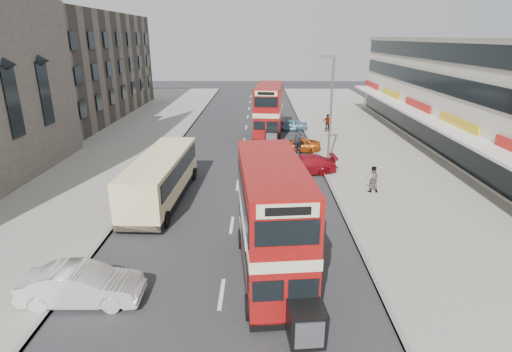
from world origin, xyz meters
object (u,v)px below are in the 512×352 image
(coach, at_px, (161,176))
(cyclist, at_px, (298,145))
(car_right_a, at_px, (304,164))
(street_lamp, at_px, (330,104))
(bus_main, at_px, (272,221))
(bus_second, at_px, (269,110))
(car_right_c, at_px, (290,125))
(pedestrian_near, at_px, (372,179))
(car_left_front, at_px, (82,285))
(car_right_b, at_px, (297,145))
(pedestrian_far, at_px, (327,123))

(coach, relative_size, cyclist, 4.23)
(car_right_a, bearing_deg, street_lamp, 123.59)
(bus_main, xyz_separation_m, coach, (-6.34, 8.08, -0.96))
(bus_second, bearing_deg, car_right_c, -129.06)
(bus_second, relative_size, car_right_a, 1.94)
(car_right_c, xyz_separation_m, pedestrian_near, (3.78, -18.01, 0.40))
(car_right_a, xyz_separation_m, cyclist, (0.00, 4.94, 0.14))
(car_left_front, bearing_deg, bus_main, -76.17)
(bus_main, height_order, coach, bus_main)
(car_right_a, distance_m, car_right_b, 5.96)
(bus_main, xyz_separation_m, car_left_front, (-7.02, -1.89, -1.73))
(car_left_front, relative_size, pedestrian_far, 2.48)
(bus_second, bearing_deg, street_lamp, 117.67)
(car_right_b, relative_size, car_right_c, 1.14)
(coach, xyz_separation_m, car_right_a, (9.03, 5.06, -0.83))
(bus_second, bearing_deg, car_right_a, 106.52)
(street_lamp, height_order, car_left_front, street_lamp)
(car_right_c, relative_size, pedestrian_near, 2.05)
(car_right_b, distance_m, pedestrian_far, 7.99)
(bus_main, xyz_separation_m, pedestrian_near, (6.51, 9.14, -1.45))
(car_right_b, xyz_separation_m, pedestrian_near, (3.79, -9.96, 0.45))
(bus_second, distance_m, car_right_b, 6.48)
(car_left_front, xyz_separation_m, car_right_b, (9.74, 20.99, -0.17))
(street_lamp, distance_m, bus_main, 15.50)
(car_right_b, height_order, pedestrian_far, pedestrian_far)
(car_right_c, bearing_deg, pedestrian_far, 78.21)
(bus_second, xyz_separation_m, car_right_a, (2.26, -11.69, -1.87))
(bus_second, distance_m, pedestrian_far, 6.30)
(coach, xyz_separation_m, car_left_front, (-0.68, -9.97, -0.77))
(car_right_a, height_order, cyclist, cyclist)
(bus_second, relative_size, coach, 0.93)
(car_left_front, height_order, cyclist, cyclist)
(bus_second, height_order, coach, bus_second)
(car_right_a, distance_m, pedestrian_near, 5.54)
(pedestrian_far, bearing_deg, car_left_front, -125.43)
(coach, distance_m, car_right_c, 21.14)
(bus_main, height_order, pedestrian_far, bus_main)
(pedestrian_far, xyz_separation_m, cyclist, (-3.72, -8.10, -0.22))
(bus_main, distance_m, coach, 10.32)
(bus_main, bearing_deg, coach, -57.38)
(bus_second, relative_size, pedestrian_near, 5.27)
(coach, height_order, car_right_a, coach)
(car_right_b, distance_m, cyclist, 1.06)
(car_right_a, xyz_separation_m, pedestrian_far, (3.72, 13.03, 0.37))
(car_right_b, bearing_deg, pedestrian_far, 159.14)
(street_lamp, height_order, bus_second, street_lamp)
(pedestrian_far, bearing_deg, cyclist, -124.52)
(car_right_c, height_order, pedestrian_far, pedestrian_far)
(pedestrian_near, bearing_deg, car_right_b, -68.25)
(car_right_b, bearing_deg, coach, -32.78)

